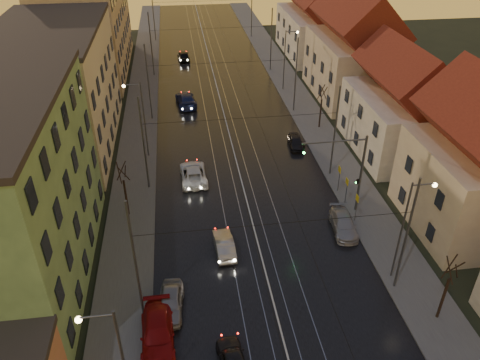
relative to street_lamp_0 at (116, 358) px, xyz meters
name	(u,v)px	position (x,y,z in m)	size (l,w,h in m)	color
road	(223,112)	(9.10, 38.00, -4.87)	(16.00, 120.00, 0.04)	black
sidewalk_left	(141,116)	(-0.90, 38.00, -4.81)	(4.00, 120.00, 0.15)	#4C4C4C
sidewalk_right	(303,107)	(19.10, 38.00, -4.81)	(4.00, 120.00, 0.15)	#4C4C4C
tram_rail_0	(205,112)	(6.90, 38.00, -4.83)	(0.06, 120.00, 0.03)	gray
tram_rail_1	(217,112)	(8.33, 38.00, -4.83)	(0.06, 120.00, 0.03)	gray
tram_rail_2	(229,111)	(9.87, 38.00, -4.83)	(0.06, 120.00, 0.03)	gray
tram_rail_3	(241,110)	(11.30, 38.00, -4.83)	(0.06, 120.00, 0.03)	gray
apartment_left_2	(56,91)	(-8.40, 32.00, 1.11)	(10.00, 20.00, 12.00)	beige
apartment_left_3	(87,22)	(-8.40, 56.00, 2.11)	(10.00, 24.00, 14.00)	tan
house_right_1	(479,168)	(26.10, 13.00, 0.56)	(8.67, 10.20, 10.80)	#BAA88F
house_right_2	(403,108)	(26.10, 26.00, -0.24)	(9.18, 12.24, 9.20)	#BAB7AC
house_right_3	(354,52)	(26.10, 41.00, 0.92)	(9.18, 14.28, 11.50)	#BAA88F
house_right_4	(315,22)	(26.10, 59.00, 0.16)	(9.18, 16.32, 10.00)	#BAB7AC
catenary_pole_l_1	(135,262)	(0.50, 7.00, -0.39)	(0.16, 0.16, 9.00)	#595B60
catenary_pole_r_1	(406,237)	(17.70, 7.00, -0.39)	(0.16, 0.16, 9.00)	#595B60
catenary_pole_l_2	(144,145)	(0.50, 22.00, -0.39)	(0.16, 0.16, 9.00)	#595B60
catenary_pole_r_2	(335,133)	(17.70, 22.00, -0.39)	(0.16, 0.16, 9.00)	#595B60
catenary_pole_l_3	(148,83)	(0.50, 37.00, -0.39)	(0.16, 0.16, 9.00)	#595B60
catenary_pole_r_3	(296,76)	(17.70, 37.00, -0.39)	(0.16, 0.16, 9.00)	#595B60
catenary_pole_l_4	(151,45)	(0.50, 52.00, -0.39)	(0.16, 0.16, 9.00)	#595B60
catenary_pole_r_4	(271,40)	(17.70, 52.00, -0.39)	(0.16, 0.16, 9.00)	#595B60
catenary_pole_l_5	(153,15)	(0.50, 70.00, -0.39)	(0.16, 0.16, 9.00)	#595B60
catenary_pole_r_5	(252,11)	(17.70, 70.00, -0.39)	(0.16, 0.16, 9.00)	#595B60
street_lamp_0	(116,358)	(0.00, 0.00, 0.00)	(1.75, 0.32, 8.00)	#595B60
street_lamp_1	(408,222)	(18.21, 8.00, 0.00)	(1.75, 0.32, 8.00)	#595B60
street_lamp_2	(140,113)	(0.00, 28.00, 0.00)	(1.75, 0.32, 8.00)	#595B60
street_lamp_3	(287,54)	(18.21, 44.00, 0.00)	(1.75, 0.32, 8.00)	#595B60
traffic_light_mast	(351,166)	(17.10, 16.00, -0.29)	(5.30, 0.32, 7.20)	#595B60
bare_tree_0	(125,191)	(-1.09, 18.00, -2.40)	(1.09, 1.09, 5.11)	black
bare_tree_1	(445,291)	(19.31, 4.00, -2.40)	(1.09, 1.09, 5.11)	black
bare_tree_2	(321,108)	(19.51, 32.00, -2.40)	(1.09, 1.09, 5.11)	black
driving_car_1	(224,245)	(6.41, 12.38, -4.25)	(1.35, 3.88, 1.28)	#9F9FA4
driving_car_2	(193,173)	(4.65, 22.87, -4.18)	(2.34, 5.08, 1.41)	white
driving_car_3	(186,100)	(4.68, 40.59, -4.10)	(2.20, 5.40, 1.57)	navy
driving_car_4	(184,56)	(5.03, 58.47, -4.16)	(1.70, 4.24, 1.44)	black
parked_left_2	(158,333)	(1.50, 4.69, -4.16)	(2.02, 4.98, 1.44)	maroon
parked_left_3	(171,302)	(2.31, 7.09, -4.22)	(1.58, 3.93, 1.34)	gray
parked_right_1	(343,224)	(16.19, 13.58, -4.26)	(1.76, 4.33, 1.26)	#A2A2A8
parked_right_2	(296,142)	(15.75, 27.89, -4.28)	(1.43, 3.57, 1.22)	black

